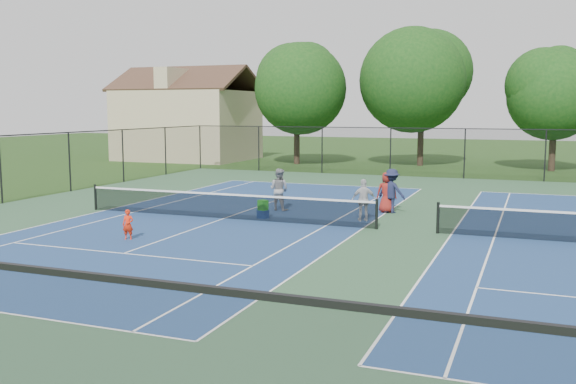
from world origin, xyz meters
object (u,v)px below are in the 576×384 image
at_px(clapboard_house, 188,122).
at_px(bystander_a, 364,200).
at_px(tree_back_b, 422,75).
at_px(child_player, 128,225).
at_px(instructor, 279,190).
at_px(bystander_b, 392,191).
at_px(tree_back_a, 297,84).
at_px(tree_back_c, 556,89).
at_px(bystander_c, 387,192).
at_px(ball_crate, 263,214).
at_px(ball_hopper, 263,205).

height_order(clapboard_house, bystander_a, clapboard_house).
height_order(tree_back_b, clapboard_house, tree_back_b).
height_order(tree_back_b, child_player, tree_back_b).
height_order(instructor, bystander_b, bystander_b).
bearing_deg(child_player, bystander_b, 35.63).
bearing_deg(tree_back_b, tree_back_a, -167.47).
height_order(tree_back_b, instructor, tree_back_b).
relative_size(tree_back_c, bystander_c, 5.04).
xyz_separation_m(tree_back_b, instructor, (-1.80, -23.33, -5.72)).
bearing_deg(bystander_b, tree_back_c, -90.22).
height_order(clapboard_house, instructor, clapboard_house).
bearing_deg(bystander_a, ball_crate, -12.16).
height_order(tree_back_b, bystander_c, tree_back_b).
bearing_deg(bystander_a, tree_back_a, -88.09).
bearing_deg(instructor, tree_back_a, -61.39).
bearing_deg(tree_back_c, child_player, -113.80).
bearing_deg(tree_back_a, ball_hopper, -72.53).
relative_size(tree_back_b, ball_crate, 26.26).
bearing_deg(instructor, bystander_a, 172.54).
bearing_deg(ball_crate, tree_back_a, 107.47).
xyz_separation_m(tree_back_c, ball_hopper, (-10.65, -24.36, -4.97)).
relative_size(tree_back_c, clapboard_house, 0.78).
height_order(bystander_b, bystander_c, bystander_b).
bearing_deg(tree_back_b, clapboard_house, -176.99).
distance_m(tree_back_c, bystander_a, 24.98).
bearing_deg(tree_back_b, ball_hopper, -93.71).
xyz_separation_m(tree_back_a, ball_crate, (7.35, -23.36, -5.88)).
xyz_separation_m(tree_back_b, tree_back_c, (9.00, -1.00, -1.11)).
height_order(bystander_a, ball_hopper, bystander_a).
xyz_separation_m(tree_back_a, bystander_a, (11.11, -22.55, -5.24)).
bearing_deg(instructor, ball_crate, 104.30).
height_order(tree_back_a, instructor, tree_back_a).
xyz_separation_m(tree_back_c, bystander_b, (-6.33, -21.29, -4.59)).
distance_m(clapboard_house, bystander_c, 30.32).
bearing_deg(clapboard_house, child_player, -63.27).
relative_size(tree_back_a, instructor, 5.25).
bearing_deg(bystander_a, child_player, 20.23).
distance_m(tree_back_a, instructor, 23.09).
relative_size(tree_back_b, bystander_c, 6.02).
bearing_deg(bystander_a, tree_back_c, -130.62).
distance_m(child_player, bystander_c, 10.62).
bearing_deg(ball_crate, tree_back_b, 86.29).
bearing_deg(child_player, bystander_c, 36.45).
relative_size(tree_back_b, bystander_a, 6.32).
bearing_deg(ball_hopper, bystander_c, 36.76).
xyz_separation_m(tree_back_b, clapboard_house, (-19.00, -1.00, -3.50)).
bearing_deg(bystander_c, bystander_b, 162.75).
bearing_deg(tree_back_a, tree_back_b, 12.53).
bearing_deg(instructor, bystander_c, -156.35).
xyz_separation_m(clapboard_house, instructor, (17.20, -22.33, -2.22)).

